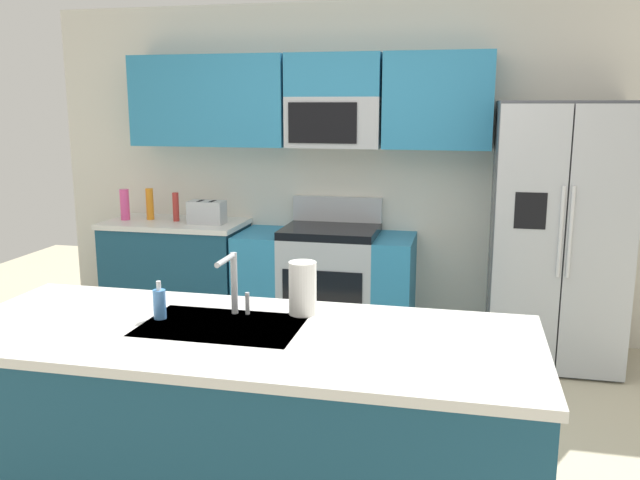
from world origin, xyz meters
The scene contains 13 objects.
ground_plane centered at (0.00, 0.00, 0.00)m, with size 9.00×9.00×0.00m, color beige.
kitchen_wall_unit centered at (-0.14, 2.08, 1.47)m, with size 5.20×0.43×2.60m.
back_counter centered at (-1.50, 1.80, 0.45)m, with size 1.12×0.63×0.90m.
range_oven centered at (-0.26, 1.80, 0.44)m, with size 1.36×0.61×1.10m.
refrigerator centered at (1.42, 1.73, 0.93)m, with size 0.90×0.76×1.85m.
island_counter centered at (-0.11, -0.59, 0.45)m, with size 2.47×0.97×0.90m.
toaster centered at (-1.21, 1.75, 0.99)m, with size 0.28×0.16×0.18m.
pepper_mill centered at (-1.49, 1.80, 1.02)m, with size 0.05×0.05×0.23m, color #B2332D.
bottle_orange centered at (-1.73, 1.83, 1.03)m, with size 0.06×0.06×0.26m, color orange.
bottle_pink centered at (-1.93, 1.77, 1.02)m, with size 0.07×0.07×0.25m, color #EA4C93.
sink_faucet centered at (-0.20, -0.40, 1.07)m, with size 0.08×0.21×0.28m.
soap_dispenser centered at (-0.50, -0.52, 0.97)m, with size 0.06×0.06×0.17m.
paper_towel_roll centered at (0.09, -0.32, 1.02)m, with size 0.12×0.12×0.24m, color white.
Camera 1 is at (0.79, -3.07, 1.82)m, focal length 37.08 mm.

